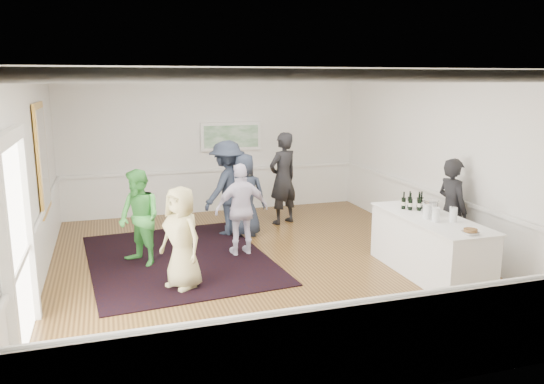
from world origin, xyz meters
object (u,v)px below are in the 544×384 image
object	(u,v)px
bartender	(452,210)
ice_bucket	(430,208)
guest_tan	(181,238)
guest_dark_a	(227,188)
nut_bowl	(470,232)
serving_table	(429,246)
guest_navy	(245,195)
guest_green	(139,218)
guest_lilac	(242,210)
guest_dark_b	(283,178)

from	to	relation	value
bartender	ice_bucket	size ratio (longest dim) A/B	6.89
bartender	guest_tan	size ratio (longest dim) A/B	1.15
guest_dark_a	nut_bowl	xyz separation A→B (m)	(2.55, -4.23, 0.04)
ice_bucket	serving_table	bearing A→B (deg)	-116.59
guest_navy	guest_green	bearing A→B (deg)	46.05
serving_table	nut_bowl	distance (m)	1.12
ice_bucket	guest_lilac	bearing A→B (deg)	147.18
guest_green	guest_lilac	size ratio (longest dim) A/B	0.99
guest_green	guest_navy	world-z (taller)	guest_navy
guest_tan	guest_dark_b	bearing A→B (deg)	105.21
guest_lilac	guest_dark_b	distance (m)	2.27
guest_dark_a	guest_lilac	bearing A→B (deg)	49.22
bartender	serving_table	bearing A→B (deg)	119.52
guest_dark_b	ice_bucket	size ratio (longest dim) A/B	7.68
bartender	guest_tan	distance (m)	4.64
guest_tan	ice_bucket	distance (m)	3.98
guest_tan	ice_bucket	size ratio (longest dim) A/B	6.01
guest_navy	nut_bowl	world-z (taller)	guest_navy
guest_tan	guest_navy	size ratio (longest dim) A/B	0.94
guest_dark_b	guest_navy	distance (m)	1.23
guest_lilac	guest_navy	xyz separation A→B (m)	(0.35, 1.14, 0.01)
ice_bucket	nut_bowl	distance (m)	1.15
guest_dark_a	guest_navy	world-z (taller)	guest_dark_a
guest_navy	nut_bowl	distance (m)	4.60
serving_table	nut_bowl	xyz separation A→B (m)	(-0.03, -1.00, 0.51)
guest_navy	guest_dark_a	bearing A→B (deg)	-17.82
guest_dark_b	nut_bowl	distance (m)	4.83
guest_dark_b	guest_navy	size ratio (longest dim) A/B	1.20
guest_tan	ice_bucket	xyz separation A→B (m)	(3.94, -0.50, 0.29)
serving_table	ice_bucket	xyz separation A→B (m)	(0.07, 0.14, 0.59)
guest_tan	guest_dark_b	xyz separation A→B (m)	(2.62, 3.03, 0.22)
guest_lilac	ice_bucket	distance (m)	3.21
guest_tan	nut_bowl	distance (m)	4.18
guest_tan	guest_dark_a	bearing A→B (deg)	119.59
nut_bowl	guest_green	bearing A→B (deg)	146.74
guest_navy	nut_bowl	size ratio (longest dim) A/B	7.19
guest_green	guest_lilac	distance (m)	1.77
guest_navy	guest_lilac	bearing A→B (deg)	90.60
guest_dark_a	ice_bucket	bearing A→B (deg)	91.75
guest_tan	guest_green	world-z (taller)	guest_green
guest_tan	guest_green	distance (m)	1.33
guest_lilac	nut_bowl	distance (m)	3.88
guest_green	guest_dark_a	bearing A→B (deg)	93.76
guest_green	nut_bowl	world-z (taller)	guest_green
serving_table	guest_lilac	size ratio (longest dim) A/B	1.43
guest_tan	guest_dark_a	size ratio (longest dim) A/B	0.82
ice_bucket	guest_dark_a	bearing A→B (deg)	130.60
guest_lilac	guest_dark_b	xyz separation A→B (m)	(1.38, 1.79, 0.17)
guest_lilac	guest_dark_b	bearing A→B (deg)	-130.38
guest_dark_a	guest_navy	distance (m)	0.39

